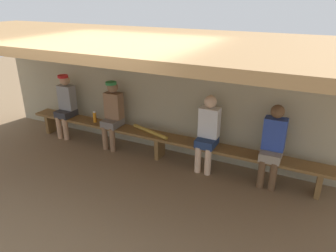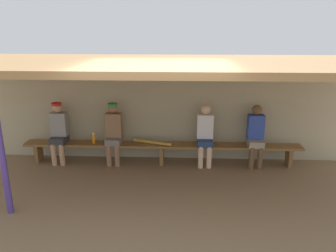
{
  "view_description": "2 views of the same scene",
  "coord_description": "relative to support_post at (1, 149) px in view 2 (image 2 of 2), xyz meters",
  "views": [
    {
      "loc": [
        2.51,
        -3.15,
        2.86
      ],
      "look_at": [
        0.32,
        1.26,
        0.81
      ],
      "focal_mm": 33.72,
      "sensor_mm": 36.0,
      "label": 1
    },
    {
      "loc": [
        0.45,
        -5.17,
        2.92
      ],
      "look_at": [
        0.15,
        1.26,
        0.96
      ],
      "focal_mm": 35.3,
      "sensor_mm": 36.0,
      "label": 2
    }
  ],
  "objects": [
    {
      "name": "ground_plane",
      "position": [
        2.34,
        0.55,
        -1.1
      ],
      "size": [
        24.0,
        24.0,
        0.0
      ],
      "primitive_type": "plane",
      "color": "brown"
    },
    {
      "name": "back_wall",
      "position": [
        2.34,
        2.55,
        0.0
      ],
      "size": [
        8.0,
        0.2,
        2.2
      ],
      "primitive_type": "cube",
      "color": "tan",
      "rests_on": "ground"
    },
    {
      "name": "dugout_roof",
      "position": [
        2.34,
        1.25,
        1.16
      ],
      "size": [
        8.0,
        2.8,
        0.12
      ],
      "primitive_type": "cube",
      "color": "#9E7547",
      "rests_on": "back_wall"
    },
    {
      "name": "support_post",
      "position": [
        0.0,
        0.0,
        0.0
      ],
      "size": [
        0.1,
        0.1,
        2.2
      ],
      "primitive_type": "cylinder",
      "color": "#4C388C",
      "rests_on": "ground"
    },
    {
      "name": "bench",
      "position": [
        2.34,
        2.1,
        -0.71
      ],
      "size": [
        6.0,
        0.36,
        0.46
      ],
      "color": "brown",
      "rests_on": "ground"
    },
    {
      "name": "player_in_white",
      "position": [
        4.34,
        2.1,
        -0.37
      ],
      "size": [
        0.34,
        0.42,
        1.34
      ],
      "color": "gray",
      "rests_on": "ground"
    },
    {
      "name": "player_rightmost",
      "position": [
        0.09,
        2.1,
        -0.35
      ],
      "size": [
        0.34,
        0.42,
        1.34
      ],
      "color": "#333338",
      "rests_on": "ground"
    },
    {
      "name": "player_leftmost",
      "position": [
        1.3,
        2.1,
        -0.35
      ],
      "size": [
        0.34,
        0.42,
        1.34
      ],
      "color": "slate",
      "rests_on": "ground"
    },
    {
      "name": "player_shirtless_tan",
      "position": [
        3.27,
        2.1,
        -0.37
      ],
      "size": [
        0.34,
        0.42,
        1.34
      ],
      "color": "navy",
      "rests_on": "ground"
    },
    {
      "name": "water_bottle_blue",
      "position": [
        0.86,
        2.08,
        -0.53
      ],
      "size": [
        0.07,
        0.07,
        0.23
      ],
      "color": "orange",
      "rests_on": "bench"
    },
    {
      "name": "baseball_bat",
      "position": [
        2.13,
        2.1,
        -0.61
      ],
      "size": [
        0.86,
        0.32,
        0.07
      ],
      "primitive_type": "cylinder",
      "rotation": [
        0.0,
        1.57,
        -0.3
      ],
      "color": "#B28C33",
      "rests_on": "bench"
    }
  ]
}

